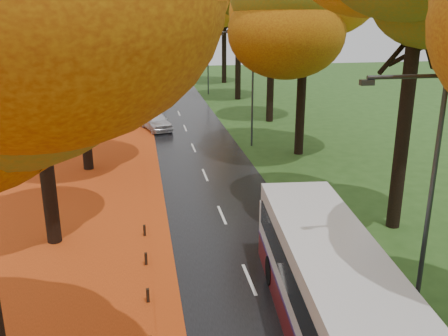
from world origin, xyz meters
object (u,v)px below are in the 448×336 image
object	(u,v)px
streetlamp_near	(423,192)
car_white	(156,121)
streetlamp_mid	(249,80)
streetlamp_far	(206,52)
bus	(335,297)
car_dark	(152,93)
car_silver	(153,104)

from	to	relation	value
streetlamp_near	car_white	xyz separation A→B (m)	(-6.30, 27.90, -3.96)
streetlamp_mid	streetlamp_far	size ratio (longest dim) A/B	1.00
car_white	bus	bearing A→B (deg)	-98.14
streetlamp_far	streetlamp_mid	bearing A→B (deg)	-90.00
streetlamp_mid	car_dark	world-z (taller)	streetlamp_mid
streetlamp_mid	car_silver	bearing A→B (deg)	115.43
bus	car_dark	size ratio (longest dim) A/B	2.56
car_silver	streetlamp_mid	bearing A→B (deg)	-63.52
car_silver	car_dark	xyz separation A→B (m)	(0.16, 6.41, -0.03)
car_dark	streetlamp_mid	bearing A→B (deg)	-90.55
streetlamp_near	streetlamp_mid	bearing A→B (deg)	90.00
streetlamp_mid	car_white	distance (m)	9.49
streetlamp_mid	bus	bearing A→B (deg)	-96.09
streetlamp_far	bus	size ratio (longest dim) A/B	0.68
car_white	streetlamp_near	bearing A→B (deg)	-93.47
car_dark	streetlamp_far	bearing A→B (deg)	3.05
streetlamp_mid	car_silver	distance (m)	15.19
bus	streetlamp_far	bearing A→B (deg)	92.15
streetlamp_mid	car_silver	world-z (taller)	streetlamp_mid
car_white	car_dark	bearing A→B (deg)	73.14
streetlamp_far	bus	xyz separation A→B (m)	(-2.35, -44.01, -3.07)
bus	car_dark	world-z (taller)	bus
streetlamp_near	streetlamp_far	bearing A→B (deg)	90.00
streetlamp_far	bus	distance (m)	44.18
bus	car_white	world-z (taller)	bus
streetlamp_far	car_silver	size ratio (longest dim) A/B	1.87
streetlamp_mid	bus	world-z (taller)	streetlamp_mid
bus	car_silver	world-z (taller)	bus
streetlamp_near	streetlamp_mid	world-z (taller)	same
car_dark	car_white	bearing A→B (deg)	-108.56
car_white	streetlamp_mid	bearing A→B (deg)	-59.33
car_silver	car_dark	distance (m)	6.41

